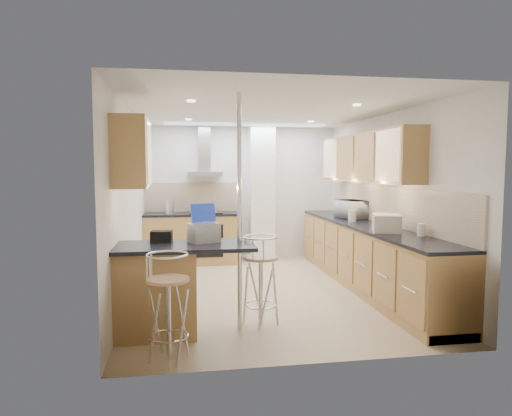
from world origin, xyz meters
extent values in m
plane|color=tan|center=(0.00, 0.00, 0.00)|extent=(4.80, 4.80, 0.00)
cube|color=white|center=(0.00, 2.40, 1.25)|extent=(3.60, 0.04, 2.50)
cube|color=white|center=(0.00, -2.40, 1.25)|extent=(3.60, 0.04, 2.50)
cube|color=white|center=(-1.80, 0.00, 1.25)|extent=(0.04, 4.80, 2.50)
cube|color=white|center=(1.80, 0.00, 1.25)|extent=(0.04, 4.80, 2.50)
cube|color=white|center=(0.00, 0.00, 2.50)|extent=(3.60, 4.80, 0.02)
cube|color=#A98243|center=(1.63, 0.40, 1.88)|extent=(0.34, 3.00, 0.72)
cube|color=#A98243|center=(-1.63, -1.35, 1.88)|extent=(0.34, 0.62, 0.72)
cube|color=beige|center=(1.79, 0.00, 1.18)|extent=(0.03, 4.40, 0.56)
cube|color=beige|center=(-0.95, 2.38, 1.18)|extent=(1.70, 0.03, 0.56)
cube|color=white|center=(0.35, 2.20, 1.25)|extent=(0.45, 0.40, 2.50)
cube|color=#B9BCBE|center=(-0.70, 2.15, 1.62)|extent=(0.62, 0.48, 0.08)
cube|color=#B9BCBE|center=(-0.70, 2.29, 2.06)|extent=(0.22, 0.20, 0.88)
cylinder|color=silver|center=(-0.53, -1.45, 1.25)|extent=(0.05, 0.05, 2.50)
cube|color=black|center=(-0.70, 1.79, 0.45)|extent=(0.58, 0.02, 0.58)
cube|color=black|center=(-0.70, 2.10, 0.93)|extent=(0.58, 0.50, 0.02)
cube|color=tan|center=(0.00, 1.80, 2.48)|extent=(2.80, 0.35, 0.02)
cube|color=#A98243|center=(1.50, 0.00, 0.44)|extent=(0.60, 4.40, 0.88)
cube|color=black|center=(1.50, 0.00, 0.90)|extent=(0.63, 4.40, 0.04)
cube|color=#A98243|center=(-0.95, 2.10, 0.44)|extent=(1.70, 0.60, 0.88)
cube|color=black|center=(-0.95, 2.10, 0.90)|extent=(1.70, 0.63, 0.04)
cube|color=#A98243|center=(-1.12, -1.45, 0.45)|extent=(1.35, 0.62, 0.90)
cube|color=black|center=(-1.12, -1.45, 0.92)|extent=(1.47, 0.72, 0.04)
imported|color=white|center=(1.58, 0.77, 1.07)|extent=(0.49, 0.60, 0.29)
cube|color=#919398|center=(-0.90, -1.36, 1.04)|extent=(0.36, 0.32, 0.20)
cube|color=black|center=(-1.34, -1.26, 1.00)|extent=(0.23, 0.18, 0.12)
cylinder|color=beige|center=(1.42, 0.37, 1.01)|extent=(0.14, 0.14, 0.17)
cylinder|color=beige|center=(1.54, 0.91, 1.00)|extent=(0.13, 0.13, 0.16)
cylinder|color=#AEAA8B|center=(1.47, -0.48, 1.03)|extent=(0.18, 0.18, 0.22)
cylinder|color=white|center=(1.68, -1.19, 0.99)|extent=(0.12, 0.12, 0.15)
cube|color=beige|center=(1.43, -0.78, 1.03)|extent=(0.45, 0.50, 0.22)
cylinder|color=#B9BCBE|center=(-1.34, 2.01, 1.04)|extent=(0.16, 0.16, 0.24)
camera|label=1|loc=(-1.13, -6.16, 1.72)|focal=32.00mm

